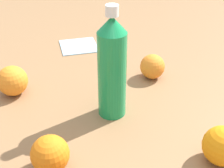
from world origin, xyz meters
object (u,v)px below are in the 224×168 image
object	(u,v)px
orange_0	(12,81)
orange_3	(152,66)
folded_napkin	(79,46)
water_bottle	(112,68)
orange_2	(50,154)
orange_1	(223,146)

from	to	relation	value
orange_0	orange_3	distance (m)	0.38
orange_3	folded_napkin	size ratio (longest dim) A/B	0.57
folded_napkin	orange_3	bearing A→B (deg)	-23.26
water_bottle	folded_napkin	world-z (taller)	water_bottle
orange_2	orange_3	bearing A→B (deg)	75.56
water_bottle	folded_napkin	size ratio (longest dim) A/B	2.15
water_bottle	orange_2	bearing A→B (deg)	101.54
orange_0	orange_3	bearing A→B (deg)	31.99
orange_3	folded_napkin	xyz separation A→B (m)	(-0.28, 0.12, -0.03)
orange_1	orange_2	size ratio (longest dim) A/B	1.06
orange_2	orange_3	xyz separation A→B (m)	(0.10, 0.40, -0.00)
orange_0	orange_1	xyz separation A→B (m)	(0.52, -0.08, 0.00)
water_bottle	orange_3	bearing A→B (deg)	-79.93
orange_0	orange_3	xyz separation A→B (m)	(0.32, 0.20, -0.00)
orange_0	folded_napkin	bearing A→B (deg)	83.02
water_bottle	orange_1	xyz separation A→B (m)	(0.25, -0.08, -0.08)
water_bottle	orange_2	size ratio (longest dim) A/B	3.58
orange_1	orange_3	xyz separation A→B (m)	(-0.20, 0.28, -0.00)
water_bottle	orange_2	xyz separation A→B (m)	(-0.05, -0.21, -0.09)
orange_2	orange_3	world-z (taller)	orange_2
orange_1	folded_napkin	bearing A→B (deg)	140.52
orange_0	orange_1	bearing A→B (deg)	-8.19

